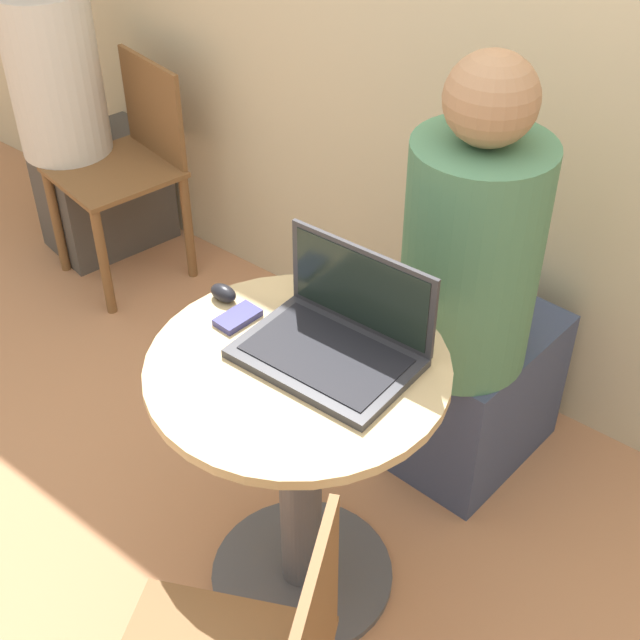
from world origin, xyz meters
TOP-DOWN VIEW (x-y plane):
  - ground_plane at (0.00, 0.00)m, footprint 12.00×12.00m
  - round_table at (0.00, 0.00)m, footprint 0.67×0.67m
  - laptop at (0.04, 0.08)m, footprint 0.38×0.27m
  - cell_phone at (-0.20, 0.03)m, footprint 0.07×0.11m
  - computer_mouse at (-0.28, 0.07)m, footprint 0.07×0.04m
  - person_seated at (0.09, 0.61)m, footprint 0.35×0.54m
  - chair_background at (-1.42, 0.71)m, footprint 0.47×0.47m
  - person_background at (-1.67, 0.71)m, footprint 0.39×0.53m

SIDE VIEW (x-z plane):
  - ground_plane at x=0.00m, z-range 0.00..0.00m
  - chair_background at x=-1.42m, z-range 0.03..0.84m
  - round_table at x=0.00m, z-range 0.10..0.85m
  - person_background at x=-1.67m, z-range -0.10..1.15m
  - person_seated at x=0.09m, z-range -0.10..1.19m
  - cell_phone at x=-0.20m, z-range 0.75..0.77m
  - computer_mouse at x=-0.28m, z-range 0.75..0.79m
  - laptop at x=0.04m, z-range 0.68..0.91m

